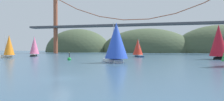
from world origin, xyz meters
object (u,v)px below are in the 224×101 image
sailboat_pink_spinnaker (34,46)px  sailboat_scarlet_sail (138,47)px  sailboat_crimson_sail (219,41)px  channel_buoy (69,59)px  sailboat_orange_sail (9,46)px  sailboat_blue_spinnaker (116,42)px

sailboat_pink_spinnaker → sailboat_scarlet_sail: sailboat_pink_spinnaker is taller
sailboat_crimson_sail → channel_buoy: bearing=-162.2°
sailboat_orange_sail → sailboat_blue_spinnaker: bearing=-16.0°
sailboat_crimson_sail → sailboat_pink_spinnaker: bearing=174.6°
sailboat_scarlet_sail → sailboat_blue_spinnaker: bearing=-95.1°
sailboat_scarlet_sail → sailboat_blue_spinnaker: (-2.81, -31.33, 1.43)m
sailboat_blue_spinnaker → channel_buoy: sailboat_blue_spinnaker is taller
sailboat_crimson_sail → sailboat_orange_sail: sailboat_crimson_sail is taller
sailboat_pink_spinnaker → sailboat_orange_sail: sailboat_pink_spinnaker is taller
sailboat_orange_sail → channel_buoy: bearing=-12.9°
sailboat_pink_spinnaker → sailboat_blue_spinnaker: size_ratio=0.89×
sailboat_orange_sail → sailboat_scarlet_sail: 49.18m
sailboat_pink_spinnaker → channel_buoy: 34.71m
sailboat_scarlet_sail → sailboat_blue_spinnaker: 31.49m
channel_buoy → sailboat_crimson_sail: bearing=17.8°
sailboat_crimson_sail → sailboat_blue_spinnaker: sailboat_crimson_sail is taller
sailboat_crimson_sail → sailboat_blue_spinnaker: bearing=-145.3°
sailboat_orange_sail → channel_buoy: size_ratio=3.33×
sailboat_scarlet_sail → sailboat_crimson_sail: bearing=-21.8°
sailboat_orange_sail → sailboat_scarlet_sail: bearing=22.9°
sailboat_scarlet_sail → sailboat_blue_spinnaker: size_ratio=0.72×
sailboat_pink_spinnaker → sailboat_crimson_sail: bearing=-5.4°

